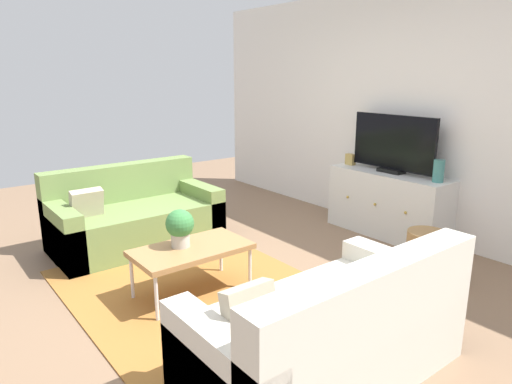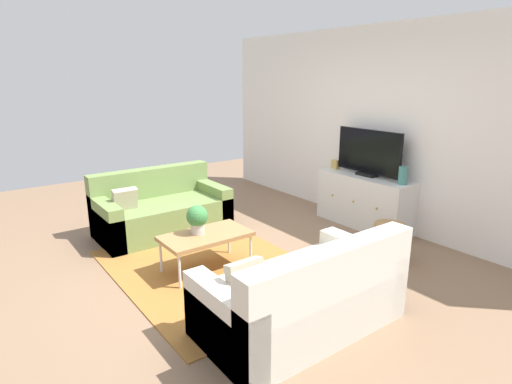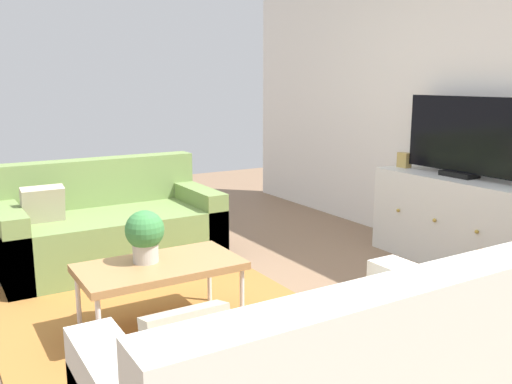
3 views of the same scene
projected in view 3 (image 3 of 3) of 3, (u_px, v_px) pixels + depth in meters
name	position (u px, v px, depth m)	size (l,w,h in m)	color
ground_plane	(194.00, 323.00, 3.38)	(10.00, 10.00, 0.00)	#84664C
wall_back	(480.00, 95.00, 4.40)	(6.40, 0.12, 2.70)	white
area_rug	(171.00, 328.00, 3.30)	(2.50, 1.90, 0.01)	#9E662D
couch_left_side	(107.00, 229.00, 4.47)	(0.89, 1.68, 0.82)	olive
coffee_table	(160.00, 269.00, 3.22)	(0.52, 0.94, 0.41)	#A37547
potted_plant	(145.00, 234.00, 3.20)	(0.23, 0.23, 0.31)	#B7B2A8
tv_console	(454.00, 221.00, 4.40)	(1.38, 0.47, 0.72)	silver
flat_screen_tv	(462.00, 137.00, 4.28)	(1.02, 0.16, 0.63)	black
mantel_clock	(404.00, 160.00, 4.80)	(0.11, 0.07, 0.13)	tan
wicker_basket	(501.00, 291.00, 3.30)	(0.34, 0.34, 0.44)	#9E7547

